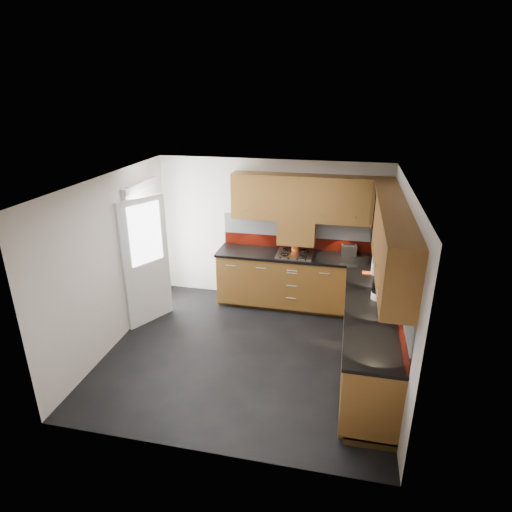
% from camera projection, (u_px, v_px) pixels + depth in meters
% --- Properties ---
extents(room, '(4.00, 3.80, 2.64)m').
position_uv_depth(room, '(246.00, 252.00, 5.43)').
color(room, black).
extents(base_cabinets, '(2.70, 3.20, 0.95)m').
position_uv_depth(base_cabinets, '(329.00, 308.00, 6.26)').
color(base_cabinets, brown).
rests_on(base_cabinets, room).
extents(countertop, '(2.72, 3.22, 0.04)m').
position_uv_depth(countertop, '(330.00, 279.00, 6.07)').
color(countertop, black).
rests_on(countertop, base_cabinets).
extents(backsplash, '(2.70, 3.20, 0.54)m').
position_uv_depth(backsplash, '(348.00, 255.00, 6.12)').
color(backsplash, maroon).
rests_on(backsplash, countertop).
extents(upper_cabinets, '(2.50, 3.20, 0.72)m').
position_uv_depth(upper_cabinets, '(348.00, 216.00, 5.77)').
color(upper_cabinets, brown).
rests_on(upper_cabinets, room).
extents(extractor_hood, '(0.60, 0.33, 0.40)m').
position_uv_depth(extractor_hood, '(297.00, 232.00, 6.90)').
color(extractor_hood, brown).
rests_on(extractor_hood, room).
extents(glass_cabinet, '(0.32, 0.80, 0.66)m').
position_uv_depth(glass_cabinet, '(383.00, 210.00, 5.92)').
color(glass_cabinet, black).
rests_on(glass_cabinet, room).
extents(back_door, '(0.42, 1.19, 2.04)m').
position_uv_depth(back_door, '(146.00, 255.00, 6.63)').
color(back_door, white).
rests_on(back_door, room).
extents(gas_hob, '(0.58, 0.51, 0.04)m').
position_uv_depth(gas_hob, '(295.00, 254.00, 6.87)').
color(gas_hob, silver).
rests_on(gas_hob, countertop).
extents(utensil_pot, '(0.13, 0.13, 0.45)m').
position_uv_depth(utensil_pot, '(295.00, 246.00, 6.97)').
color(utensil_pot, '#D34D13').
rests_on(utensil_pot, countertop).
extents(toaster, '(0.25, 0.17, 0.18)m').
position_uv_depth(toaster, '(349.00, 250.00, 6.85)').
color(toaster, silver).
rests_on(toaster, countertop).
extents(food_processor, '(0.16, 0.16, 0.27)m').
position_uv_depth(food_processor, '(378.00, 290.00, 5.41)').
color(food_processor, white).
rests_on(food_processor, countertop).
extents(paper_towel, '(0.16, 0.16, 0.26)m').
position_uv_depth(paper_towel, '(376.00, 266.00, 6.11)').
color(paper_towel, white).
rests_on(paper_towel, countertop).
extents(orange_cloth, '(0.14, 0.12, 0.01)m').
position_uv_depth(orange_cloth, '(367.00, 273.00, 6.19)').
color(orange_cloth, '#E95219').
rests_on(orange_cloth, countertop).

